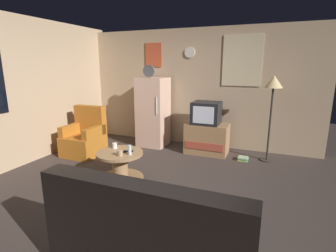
{
  "coord_description": "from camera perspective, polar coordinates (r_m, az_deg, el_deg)",
  "views": [
    {
      "loc": [
        1.57,
        -3.05,
        1.77
      ],
      "look_at": [
        -0.04,
        0.9,
        0.75
      ],
      "focal_mm": 27.48,
      "sensor_mm": 36.0,
      "label": 1
    }
  ],
  "objects": [
    {
      "name": "remote_control",
      "position": [
        4.02,
        -8.79,
        -5.55
      ],
      "size": [
        0.15,
        0.12,
        0.02
      ],
      "primitive_type": "cube",
      "rotation": [
        0.0,
        0.0,
        0.57
      ],
      "color": "black",
      "rests_on": "coffee_table"
    },
    {
      "name": "book_stack",
      "position": [
        5.11,
        16.3,
        -6.97
      ],
      "size": [
        0.2,
        0.17,
        0.07
      ],
      "color": "#A2C75F",
      "rests_on": "ground_plane"
    },
    {
      "name": "coffee_table",
      "position": [
        4.12,
        -10.55,
        -8.71
      ],
      "size": [
        0.72,
        0.72,
        0.46
      ],
      "color": "#9E754C",
      "rests_on": "ground_plane"
    },
    {
      "name": "ground_plane",
      "position": [
        3.85,
        -4.63,
        -13.91
      ],
      "size": [
        12.0,
        12.0,
        0.0
      ],
      "primitive_type": "plane",
      "color": "#3D332D"
    },
    {
      "name": "tv_stand",
      "position": [
        5.3,
        8.63,
        -2.74
      ],
      "size": [
        0.84,
        0.53,
        0.61
      ],
      "color": "#9E754C",
      "rests_on": "ground_plane"
    },
    {
      "name": "wall_with_art",
      "position": [
        5.73,
        6.34,
        8.38
      ],
      "size": [
        5.2,
        0.12,
        2.53
      ],
      "color": "tan",
      "rests_on": "ground_plane"
    },
    {
      "name": "mug_ceramic_tan",
      "position": [
        3.86,
        -10.59,
        -5.93
      ],
      "size": [
        0.08,
        0.08,
        0.09
      ],
      "primitive_type": "cylinder",
      "color": "tan",
      "rests_on": "coffee_table"
    },
    {
      "name": "standing_lamp",
      "position": [
        4.97,
        22.31,
        7.72
      ],
      "size": [
        0.32,
        0.32,
        1.59
      ],
      "color": "#332D28",
      "rests_on": "ground_plane"
    },
    {
      "name": "crt_tv",
      "position": [
        5.18,
        8.51,
        2.89
      ],
      "size": [
        0.54,
        0.51,
        0.44
      ],
      "color": "black",
      "rests_on": "tv_stand"
    },
    {
      "name": "mug_ceramic_white",
      "position": [
        4.22,
        -11.74,
        -4.3
      ],
      "size": [
        0.08,
        0.08,
        0.09
      ],
      "primitive_type": "cylinder",
      "color": "silver",
      "rests_on": "coffee_table"
    },
    {
      "name": "couch",
      "position": [
        2.42,
        -3.38,
        -23.61
      ],
      "size": [
        1.7,
        0.8,
        0.92
      ],
      "color": "black",
      "rests_on": "ground_plane"
    },
    {
      "name": "wine_glass",
      "position": [
        3.88,
        -8.5,
        -5.28
      ],
      "size": [
        0.05,
        0.05,
        0.15
      ],
      "primitive_type": "cylinder",
      "color": "silver",
      "rests_on": "coffee_table"
    },
    {
      "name": "armchair",
      "position": [
        5.42,
        -17.93,
        -2.52
      ],
      "size": [
        0.68,
        0.68,
        0.96
      ],
      "color": "#B2661E",
      "rests_on": "ground_plane"
    },
    {
      "name": "wall_left_with_window",
      "position": [
        5.14,
        -31.47,
        6.28
      ],
      "size": [
        0.12,
        5.2,
        2.6
      ],
      "color": "tan",
      "rests_on": "ground_plane"
    },
    {
      "name": "fridge",
      "position": [
        5.68,
        -3.31,
        3.14
      ],
      "size": [
        0.6,
        0.62,
        1.77
      ],
      "color": "beige",
      "rests_on": "ground_plane"
    }
  ]
}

